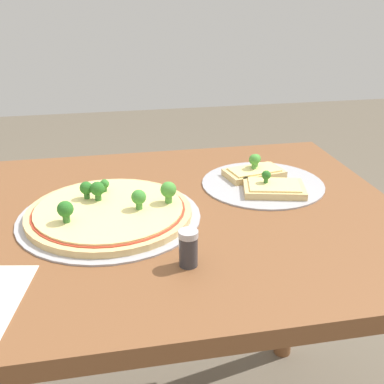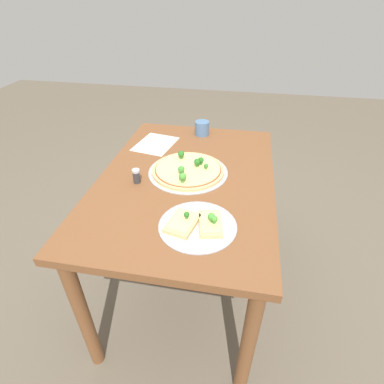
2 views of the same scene
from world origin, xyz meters
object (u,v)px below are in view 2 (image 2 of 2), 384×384
object	(u,v)px
pizza_tray_whole	(188,170)
condiment_shaker	(136,176)
dining_table	(187,195)
pizza_tray_slice	(197,224)
drinking_cup	(202,128)

from	to	relation	value
pizza_tray_whole	condiment_shaker	xyz separation A→B (m)	(-0.13, 0.21, 0.02)
pizza_tray_whole	dining_table	bearing A→B (deg)	-177.31
pizza_tray_whole	pizza_tray_slice	bearing A→B (deg)	-163.88
dining_table	pizza_tray_whole	world-z (taller)	pizza_tray_whole
pizza_tray_whole	drinking_cup	world-z (taller)	drinking_cup
pizza_tray_slice	condiment_shaker	world-z (taller)	condiment_shaker
pizza_tray_slice	pizza_tray_whole	bearing A→B (deg)	16.12
dining_table	condiment_shaker	distance (m)	0.27
pizza_tray_whole	condiment_shaker	bearing A→B (deg)	121.17
drinking_cup	condiment_shaker	size ratio (longest dim) A/B	1.23
dining_table	pizza_tray_slice	size ratio (longest dim) A/B	3.97
pizza_tray_slice	drinking_cup	world-z (taller)	drinking_cup
dining_table	drinking_cup	world-z (taller)	drinking_cup
pizza_tray_whole	drinking_cup	xyz separation A→B (m)	(0.44, 0.00, 0.03)
dining_table	pizza_tray_whole	distance (m)	0.13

